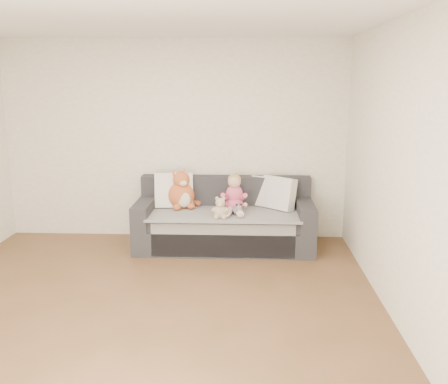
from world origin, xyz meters
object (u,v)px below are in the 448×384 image
(toddler, at_px, (234,196))
(plush_cat, at_px, (182,193))
(sippy_cup, at_px, (218,212))
(sofa, at_px, (225,223))
(teddy_bear, at_px, (220,209))

(toddler, distance_m, plush_cat, 0.70)
(plush_cat, distance_m, sippy_cup, 0.66)
(plush_cat, relative_size, sippy_cup, 4.39)
(plush_cat, bearing_deg, sofa, -32.88)
(sofa, distance_m, teddy_bear, 0.46)
(sofa, bearing_deg, teddy_bear, -95.49)
(sofa, bearing_deg, toddler, -26.42)
(toddler, bearing_deg, sippy_cup, -126.81)
(toddler, relative_size, sippy_cup, 3.93)
(toddler, bearing_deg, teddy_bear, -116.66)
(toddler, xyz_separation_m, sippy_cup, (-0.19, -0.25, -0.13))
(plush_cat, xyz_separation_m, sippy_cup, (0.49, -0.42, -0.13))
(sofa, distance_m, sippy_cup, 0.39)
(teddy_bear, bearing_deg, sippy_cup, 122.14)
(teddy_bear, relative_size, sippy_cup, 2.18)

